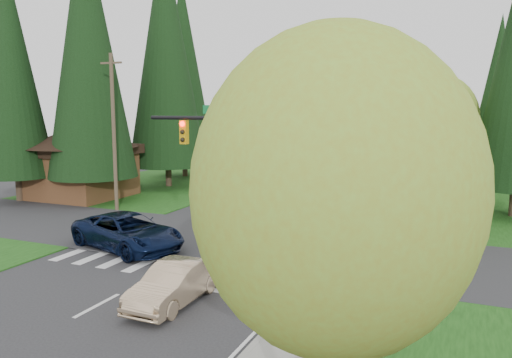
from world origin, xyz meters
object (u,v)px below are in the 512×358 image
Objects in this scene: sedan_champagne at (174,283)px; parked_car_e at (403,158)px; suv_navy at (128,232)px; parked_car_d at (401,165)px; parked_car_c at (388,168)px; parked_car_a at (368,197)px; parked_car_b at (385,182)px.

sedan_champagne is 0.93× the size of parked_car_e.
suv_navy is 1.33× the size of parked_car_e.
sedan_champagne is 0.88× the size of parked_car_d.
parked_car_d is at bearing 72.44° from parked_car_c.
parked_car_a is 29.16m from parked_car_e.
parked_car_b is at bearing 85.49° from parked_car_a.
parked_car_b is (8.50, 22.08, -0.14)m from suv_navy.
sedan_champagne is at bearing -91.01° from parked_car_b.
parked_car_a is at bearing -14.49° from suv_navy.
parked_car_d is (2.66, 39.28, 0.13)m from sedan_champagne.
sedan_champagne reaches higher than parked_car_e.
parked_car_a reaches higher than sedan_champagne.
sedan_champagne is at bearing -88.30° from parked_car_e.
sedan_champagne is at bearing -105.14° from parked_car_a.
sedan_champagne is 0.70× the size of suv_navy.
parked_car_a is (8.67, 13.83, -0.02)m from suv_navy.
parked_car_b is at bearing 83.87° from sedan_champagne.
parked_car_b is at bearing -3.47° from suv_navy.
parked_car_c is (-1.19, 17.10, -0.02)m from parked_car_a.
parked_car_b is 8.91m from parked_car_c.
parked_car_b is 20.92m from parked_car_e.
parked_car_a reaches higher than parked_car_b.
suv_navy is 16.32m from parked_car_a.
sedan_champagne is 39.37m from parked_car_d.
suv_navy is 1.26× the size of parked_car_b.
suv_navy is at bearing -109.28° from parked_car_c.
parked_car_d reaches higher than parked_car_c.
parked_car_e is (1.91, 47.75, -0.04)m from sedan_champagne.
parked_car_d is (-0.44, 20.67, 0.00)m from parked_car_a.
suv_navy reaches higher than parked_car_b.
parked_car_c is at bearing -86.01° from parked_car_e.
suv_navy reaches higher than parked_car_a.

